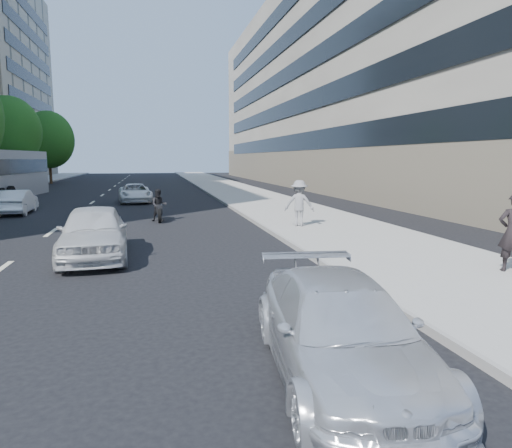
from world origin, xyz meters
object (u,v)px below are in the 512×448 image
object	(u,v)px
parked_sedan	(340,330)
white_sedan_far	(135,193)
white_sedan_mid	(17,202)
motorcycle	(159,207)
bus	(1,175)
jogger	(299,203)
white_sedan_near	(94,232)

from	to	relation	value
parked_sedan	white_sedan_far	world-z (taller)	parked_sedan
white_sedan_mid	motorcycle	xyz separation A→B (m)	(6.89, -4.29, 0.04)
parked_sedan	bus	bearing A→B (deg)	119.26
motorcycle	bus	xyz separation A→B (m)	(-10.45, 14.24, 1.00)
jogger	motorcycle	distance (m)	6.45
white_sedan_near	white_sedan_far	distance (m)	16.66
parked_sedan	motorcycle	world-z (taller)	motorcycle
jogger	motorcycle	size ratio (longest dim) A/B	0.87
jogger	parked_sedan	distance (m)	12.12
parked_sedan	bus	xyz separation A→B (m)	(-12.44, 29.61, 1.02)
white_sedan_mid	white_sedan_far	bearing A→B (deg)	-140.27
white_sedan_far	motorcycle	world-z (taller)	motorcycle
white_sedan_near	motorcycle	bearing A→B (deg)	72.57
white_sedan_near	white_sedan_far	bearing A→B (deg)	84.95
white_sedan_mid	jogger	bearing A→B (deg)	144.44
jogger	white_sedan_far	world-z (taller)	jogger
white_sedan_far	white_sedan_near	bearing A→B (deg)	-96.51
white_sedan_near	white_sedan_far	size ratio (longest dim) A/B	1.03
bus	jogger	bearing A→B (deg)	-43.67
white_sedan_mid	white_sedan_far	xyz separation A→B (m)	(5.53, 4.96, -0.02)
bus	white_sedan_near	bearing A→B (deg)	-63.21
white_sedan_far	motorcycle	distance (m)	9.36
white_sedan_near	white_sedan_mid	bearing A→B (deg)	109.95
jogger	parked_sedan	bearing A→B (deg)	94.84
parked_sedan	white_sedan_mid	xyz separation A→B (m)	(-8.88, 19.67, -0.02)
white_sedan_mid	motorcycle	bearing A→B (deg)	145.88
white_sedan_far	bus	xyz separation A→B (m)	(-9.09, 4.98, 1.05)
parked_sedan	motorcycle	xyz separation A→B (m)	(-1.99, 15.37, 0.02)
white_sedan_far	bus	distance (m)	10.42
motorcycle	bus	bearing A→B (deg)	124.95
bus	white_sedan_far	bearing A→B (deg)	-23.58
white_sedan_near	bus	world-z (taller)	bus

